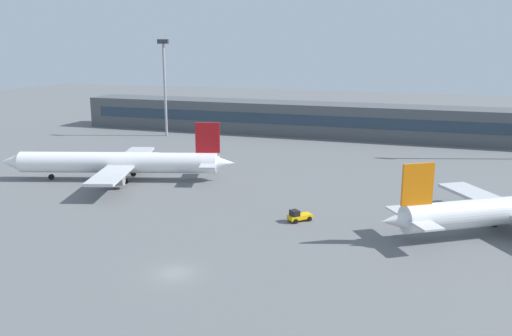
% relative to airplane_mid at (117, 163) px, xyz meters
% --- Properties ---
extents(ground_plane, '(400.00, 400.00, 0.00)m').
position_rel_airplane_mid_xyz_m(ground_plane, '(29.38, 5.60, -3.38)').
color(ground_plane, slate).
extents(terminal_building, '(148.36, 12.13, 9.00)m').
position_rel_airplane_mid_xyz_m(terminal_building, '(29.38, 61.53, 1.12)').
color(terminal_building, '#4C5156').
rests_on(terminal_building, ground_plane).
extents(airplane_mid, '(43.87, 31.23, 11.10)m').
position_rel_airplane_mid_xyz_m(airplane_mid, '(0.00, 0.00, 0.00)').
color(airplane_mid, white).
rests_on(airplane_mid, ground_plane).
extents(baggage_tug_yellow, '(3.57, 3.64, 1.75)m').
position_rel_airplane_mid_xyz_m(baggage_tug_yellow, '(38.50, -12.54, -2.59)').
color(baggage_tug_yellow, '#F2B20C').
rests_on(baggage_tug_yellow, ground_plane).
extents(floodlight_tower_west, '(3.20, 0.80, 26.50)m').
position_rel_airplane_mid_xyz_m(floodlight_tower_west, '(-14.27, 47.33, 11.90)').
color(floodlight_tower_west, gray).
rests_on(floodlight_tower_west, ground_plane).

